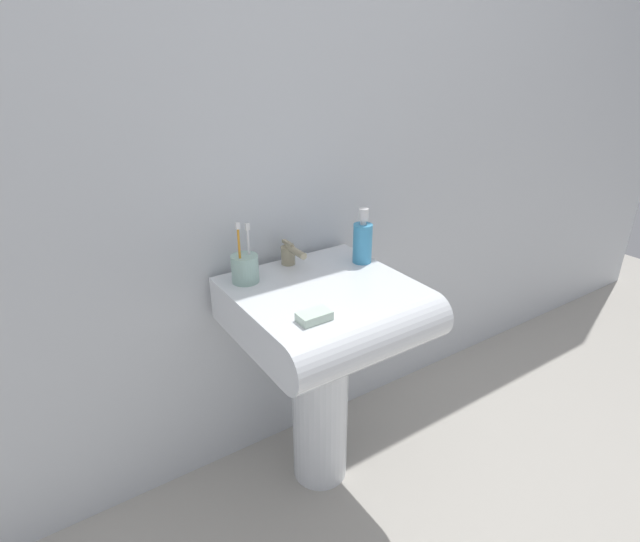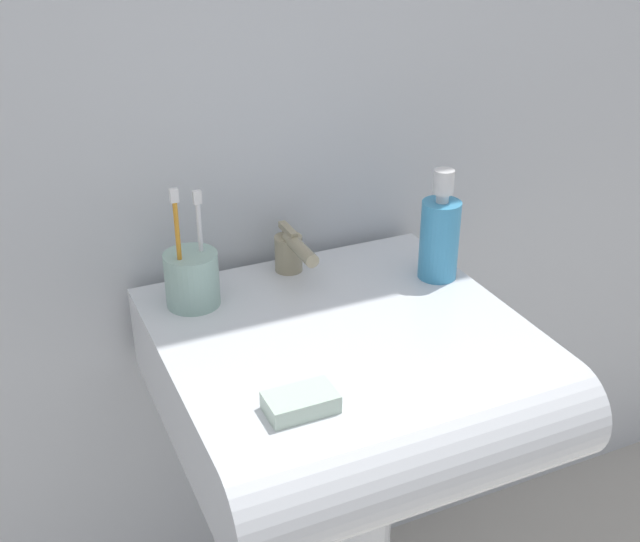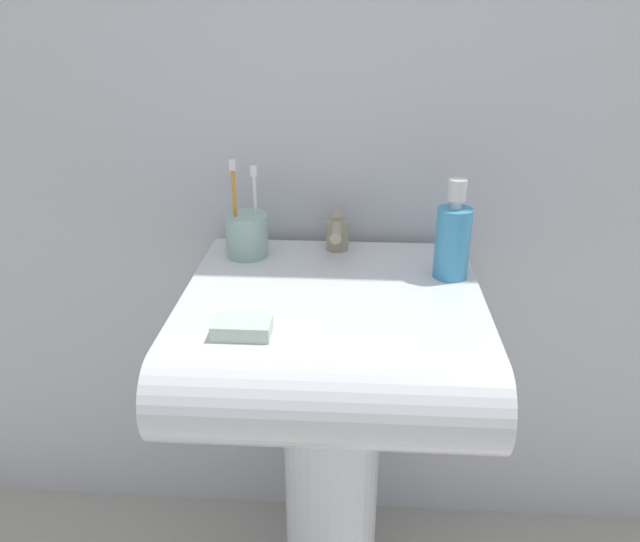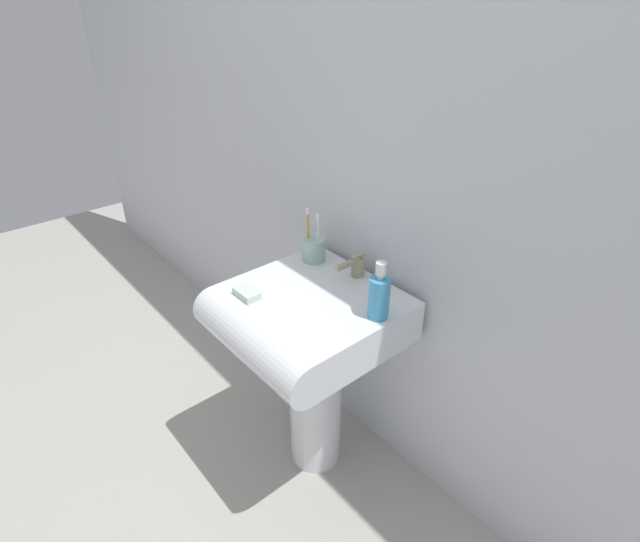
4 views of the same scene
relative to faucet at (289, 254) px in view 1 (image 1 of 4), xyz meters
The scene contains 8 objects.
ground_plane 0.80m from the faucet, 89.13° to the right, with size 6.00×6.00×0.00m, color #ADA89E.
wall_back 0.43m from the faucet, 88.47° to the left, with size 5.00×0.05×2.40m, color silver.
sink_pedestal 0.51m from the faucet, 89.13° to the right, with size 0.19×0.19×0.61m, color white.
sink_basin 0.25m from the faucet, 89.33° to the right, with size 0.52×0.53×0.14m.
faucet is the anchor object (origin of this frame).
toothbrush_cup 0.18m from the faucet, 169.49° to the right, with size 0.08×0.08×0.19m.
soap_bottle 0.24m from the faucet, 26.75° to the right, with size 0.06×0.06×0.18m.
bar_soap 0.37m from the faucet, 110.40° to the right, with size 0.09×0.05×0.02m, color silver.
Camera 1 is at (-0.74, -1.12, 1.40)m, focal length 28.00 mm.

